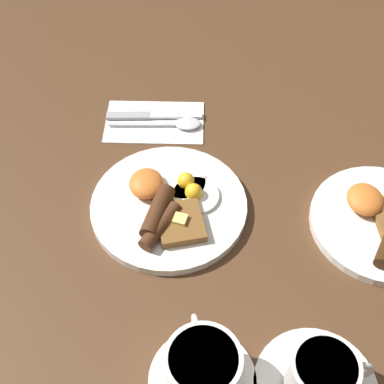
{
  "coord_description": "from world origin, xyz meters",
  "views": [
    {
      "loc": [
        0.53,
        0.01,
        0.69
      ],
      "look_at": [
        -0.01,
        0.04,
        0.03
      ],
      "focal_mm": 50.0,
      "sensor_mm": 36.0,
      "label": 1
    }
  ],
  "objects_px": {
    "breakfast_plate_near": "(169,205)",
    "spoon": "(178,124)",
    "breakfast_plate_far": "(384,221)",
    "knife": "(149,116)",
    "teacup_far": "(321,379)",
    "teacup_near": "(203,370)"
  },
  "relations": [
    {
      "from": "breakfast_plate_near",
      "to": "teacup_near",
      "type": "relative_size",
      "value": 1.79
    },
    {
      "from": "breakfast_plate_far",
      "to": "spoon",
      "type": "relative_size",
      "value": 1.32
    },
    {
      "from": "breakfast_plate_far",
      "to": "teacup_far",
      "type": "distance_m",
      "value": 0.29
    },
    {
      "from": "breakfast_plate_far",
      "to": "knife",
      "type": "distance_m",
      "value": 0.46
    },
    {
      "from": "teacup_near",
      "to": "teacup_far",
      "type": "relative_size",
      "value": 0.88
    },
    {
      "from": "breakfast_plate_far",
      "to": "teacup_near",
      "type": "relative_size",
      "value": 1.61
    },
    {
      "from": "breakfast_plate_near",
      "to": "knife",
      "type": "distance_m",
      "value": 0.22
    },
    {
      "from": "breakfast_plate_near",
      "to": "teacup_far",
      "type": "height_order",
      "value": "teacup_far"
    },
    {
      "from": "knife",
      "to": "teacup_far",
      "type": "bearing_deg",
      "value": -64.98
    },
    {
      "from": "teacup_near",
      "to": "spoon",
      "type": "bearing_deg",
      "value": -178.74
    },
    {
      "from": "breakfast_plate_near",
      "to": "teacup_near",
      "type": "height_order",
      "value": "teacup_near"
    },
    {
      "from": "teacup_near",
      "to": "knife",
      "type": "bearing_deg",
      "value": -172.67
    },
    {
      "from": "breakfast_plate_far",
      "to": "spoon",
      "type": "bearing_deg",
      "value": -128.06
    },
    {
      "from": "teacup_far",
      "to": "spoon",
      "type": "height_order",
      "value": "teacup_far"
    },
    {
      "from": "teacup_near",
      "to": "knife",
      "type": "relative_size",
      "value": 0.78
    },
    {
      "from": "knife",
      "to": "spoon",
      "type": "relative_size",
      "value": 1.05
    },
    {
      "from": "breakfast_plate_near",
      "to": "knife",
      "type": "bearing_deg",
      "value": -172.08
    },
    {
      "from": "breakfast_plate_near",
      "to": "spoon",
      "type": "height_order",
      "value": "breakfast_plate_near"
    },
    {
      "from": "spoon",
      "to": "teacup_far",
      "type": "bearing_deg",
      "value": -68.94
    },
    {
      "from": "knife",
      "to": "spoon",
      "type": "bearing_deg",
      "value": -23.7
    },
    {
      "from": "breakfast_plate_far",
      "to": "teacup_far",
      "type": "xyz_separation_m",
      "value": [
        0.25,
        -0.16,
        0.02
      ]
    },
    {
      "from": "teacup_near",
      "to": "spoon",
      "type": "xyz_separation_m",
      "value": [
        -0.47,
        -0.01,
        -0.03
      ]
    }
  ]
}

